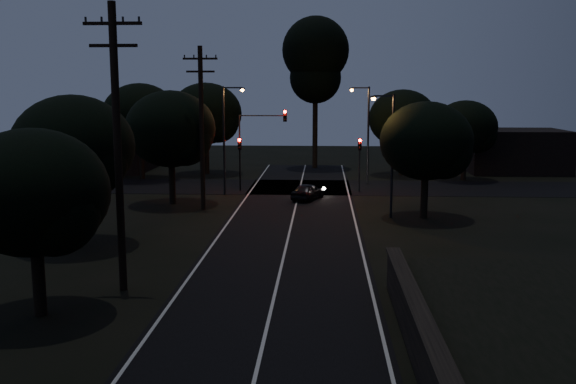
{
  "coord_description": "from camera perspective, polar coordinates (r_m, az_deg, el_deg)",
  "views": [
    {
      "loc": [
        1.8,
        -8.92,
        7.81
      ],
      "look_at": [
        0.0,
        24.0,
        2.5
      ],
      "focal_mm": 40.0,
      "sensor_mm": 36.0,
      "label": 1
    }
  ],
  "objects": [
    {
      "name": "road_surface",
      "position": [
        40.84,
        0.55,
        -1.86
      ],
      "size": [
        60.0,
        70.0,
        0.03
      ],
      "color": "black",
      "rests_on": "ground"
    },
    {
      "name": "utility_pole_mid",
      "position": [
        25.25,
        -14.92,
        4.14
      ],
      "size": [
        2.2,
        0.3,
        11.0
      ],
      "color": "black",
      "rests_on": "ground"
    },
    {
      "name": "utility_pole_far",
      "position": [
        41.72,
        -7.69,
        5.87
      ],
      "size": [
        2.2,
        0.3,
        10.5
      ],
      "color": "black",
      "rests_on": "ground"
    },
    {
      "name": "tree_left_b",
      "position": [
        23.21,
        -21.4,
        -0.35
      ],
      "size": [
        5.14,
        5.14,
        6.53
      ],
      "color": "black",
      "rests_on": "ground"
    },
    {
      "name": "tree_left_c",
      "position": [
        33.22,
        -18.26,
        3.63
      ],
      "size": [
        5.98,
        5.98,
        7.55
      ],
      "color": "black",
      "rests_on": "ground"
    },
    {
      "name": "tree_left_d",
      "position": [
        44.06,
        -10.15,
        5.37
      ],
      "size": [
        6.1,
        6.1,
        7.73
      ],
      "color": "black",
      "rests_on": "ground"
    },
    {
      "name": "tree_far_nw",
      "position": [
        59.78,
        -7.1,
        6.8
      ],
      "size": [
        6.63,
        6.63,
        8.4
      ],
      "color": "black",
      "rests_on": "ground"
    },
    {
      "name": "tree_far_w",
      "position": [
        57.01,
        -12.81,
        6.5
      ],
      "size": [
        6.52,
        6.52,
        8.32
      ],
      "color": "black",
      "rests_on": "ground"
    },
    {
      "name": "tree_far_ne",
      "position": [
        59.33,
        10.37,
        6.32
      ],
      "size": [
        6.15,
        6.15,
        7.78
      ],
      "color": "black",
      "rests_on": "ground"
    },
    {
      "name": "tree_far_e",
      "position": [
        57.27,
        15.69,
        5.44
      ],
      "size": [
        5.41,
        5.41,
        6.86
      ],
      "color": "black",
      "rests_on": "ground"
    },
    {
      "name": "tree_right_a",
      "position": [
        39.46,
        12.48,
        4.27
      ],
      "size": [
        5.58,
        5.58,
        7.1
      ],
      "color": "black",
      "rests_on": "ground"
    },
    {
      "name": "tall_pine",
      "position": [
        63.99,
        2.46,
        11.72
      ],
      "size": [
        6.53,
        6.53,
        14.83
      ],
      "color": "black",
      "rests_on": "ground"
    },
    {
      "name": "building_left",
      "position": [
        64.95,
        -16.53,
        3.82
      ],
      "size": [
        10.0,
        8.0,
        4.4
      ],
      "primitive_type": "cube",
      "color": "black",
      "rests_on": "ground"
    },
    {
      "name": "building_right",
      "position": [
        64.8,
        19.46,
        3.48
      ],
      "size": [
        9.0,
        7.0,
        4.0
      ],
      "primitive_type": "cube",
      "color": "black",
      "rests_on": "ground"
    },
    {
      "name": "signal_left",
      "position": [
        49.58,
        -4.31,
        3.36
      ],
      "size": [
        0.28,
        0.35,
        4.1
      ],
      "color": "black",
      "rests_on": "ground"
    },
    {
      "name": "signal_right",
      "position": [
        49.24,
        6.38,
        3.29
      ],
      "size": [
        0.28,
        0.35,
        4.1
      ],
      "color": "black",
      "rests_on": "ground"
    },
    {
      "name": "signal_mast",
      "position": [
        49.26,
        -2.38,
        5.1
      ],
      "size": [
        3.7,
        0.35,
        6.25
      ],
      "color": "black",
      "rests_on": "ground"
    },
    {
      "name": "streetlight_a",
      "position": [
        47.56,
        -5.49,
        5.28
      ],
      "size": [
        1.66,
        0.26,
        8.0
      ],
      "color": "black",
      "rests_on": "ground"
    },
    {
      "name": "streetlight_b",
      "position": [
        53.13,
        6.94,
        5.66
      ],
      "size": [
        1.66,
        0.26,
        8.0
      ],
      "color": "black",
      "rests_on": "ground"
    },
    {
      "name": "streetlight_c",
      "position": [
        39.28,
        9.03,
        3.98
      ],
      "size": [
        1.46,
        0.26,
        7.5
      ],
      "color": "black",
      "rests_on": "ground"
    },
    {
      "name": "car",
      "position": [
        45.61,
        1.76,
        0.05
      ],
      "size": [
        2.58,
        3.79,
        1.2
      ],
      "primitive_type": "imported",
      "rotation": [
        0.0,
        0.0,
        2.77
      ],
      "color": "black",
      "rests_on": "ground"
    }
  ]
}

